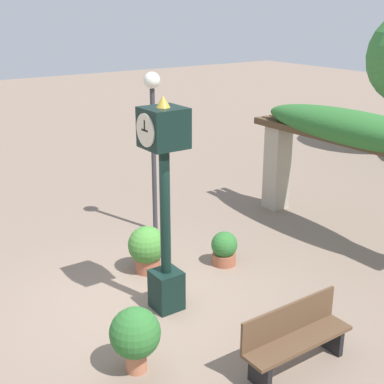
{
  "coord_description": "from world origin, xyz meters",
  "views": [
    {
      "loc": [
        6.73,
        -3.76,
        4.64
      ],
      "look_at": [
        0.25,
        0.73,
        1.89
      ],
      "focal_mm": 50.0,
      "sensor_mm": 36.0,
      "label": 1
    }
  ],
  "objects_px": {
    "potted_plant_far_left": "(147,248)",
    "park_bench": "(295,337)",
    "pedestal_clock": "(165,194)",
    "potted_plant_near_left": "(224,248)",
    "lamp_post": "(153,118)",
    "potted_plant_near_right": "(135,335)"
  },
  "relations": [
    {
      "from": "pedestal_clock",
      "to": "potted_plant_near_left",
      "type": "distance_m",
      "value": 2.48
    },
    {
      "from": "potted_plant_far_left",
      "to": "park_bench",
      "type": "xyz_separation_m",
      "value": [
        3.51,
        0.25,
        -0.03
      ]
    },
    {
      "from": "potted_plant_near_right",
      "to": "park_bench",
      "type": "xyz_separation_m",
      "value": [
        1.12,
        1.82,
        -0.11
      ]
    },
    {
      "from": "potted_plant_near_left",
      "to": "potted_plant_near_right",
      "type": "relative_size",
      "value": 0.7
    },
    {
      "from": "park_bench",
      "to": "lamp_post",
      "type": "distance_m",
      "value": 5.54
    },
    {
      "from": "potted_plant_near_right",
      "to": "lamp_post",
      "type": "relative_size",
      "value": 0.27
    },
    {
      "from": "park_bench",
      "to": "potted_plant_near_right",
      "type": "bearing_deg",
      "value": 148.26
    },
    {
      "from": "potted_plant_near_left",
      "to": "potted_plant_far_left",
      "type": "xyz_separation_m",
      "value": [
        -0.58,
        -1.34,
        0.14
      ]
    },
    {
      "from": "lamp_post",
      "to": "pedestal_clock",
      "type": "bearing_deg",
      "value": -27.72
    },
    {
      "from": "potted_plant_near_left",
      "to": "park_bench",
      "type": "relative_size",
      "value": 0.39
    },
    {
      "from": "pedestal_clock",
      "to": "potted_plant_far_left",
      "type": "xyz_separation_m",
      "value": [
        -1.28,
        0.39,
        -1.49
      ]
    },
    {
      "from": "potted_plant_far_left",
      "to": "lamp_post",
      "type": "height_order",
      "value": "lamp_post"
    },
    {
      "from": "potted_plant_near_left",
      "to": "lamp_post",
      "type": "xyz_separation_m",
      "value": [
        -2.14,
        -0.23,
        2.16
      ]
    },
    {
      "from": "park_bench",
      "to": "pedestal_clock",
      "type": "bearing_deg",
      "value": 106.02
    },
    {
      "from": "potted_plant_near_left",
      "to": "potted_plant_far_left",
      "type": "distance_m",
      "value": 1.47
    },
    {
      "from": "potted_plant_far_left",
      "to": "park_bench",
      "type": "relative_size",
      "value": 0.52
    },
    {
      "from": "potted_plant_near_right",
      "to": "park_bench",
      "type": "distance_m",
      "value": 2.14
    },
    {
      "from": "potted_plant_far_left",
      "to": "pedestal_clock",
      "type": "bearing_deg",
      "value": -16.86
    },
    {
      "from": "pedestal_clock",
      "to": "park_bench",
      "type": "height_order",
      "value": "pedestal_clock"
    },
    {
      "from": "potted_plant_near_right",
      "to": "lamp_post",
      "type": "bearing_deg",
      "value": 145.93
    },
    {
      "from": "potted_plant_near_left",
      "to": "pedestal_clock",
      "type": "bearing_deg",
      "value": -67.86
    },
    {
      "from": "potted_plant_far_left",
      "to": "lamp_post",
      "type": "distance_m",
      "value": 2.78
    }
  ]
}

